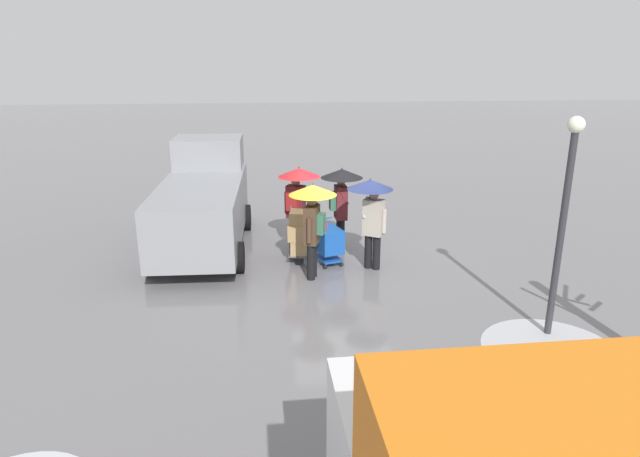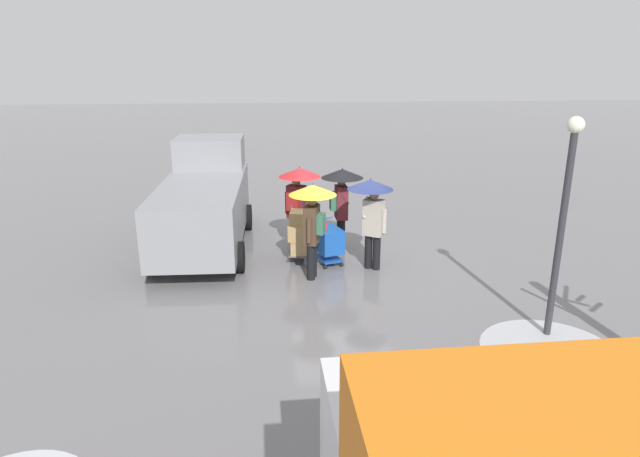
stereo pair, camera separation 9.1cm
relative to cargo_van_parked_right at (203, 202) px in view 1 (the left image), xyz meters
name	(u,v)px [view 1 (the left image)]	position (x,y,z in m)	size (l,w,h in m)	color
ground_plane	(345,263)	(-3.43, 1.60, -1.18)	(90.00, 90.00, 0.00)	slate
slush_patch_under_van	(551,350)	(-6.35, 5.96, -1.18)	(2.31, 2.31, 0.01)	#ADAFB5
cargo_van_parked_right	(203,202)	(0.00, 0.00, 0.00)	(2.30, 5.39, 2.60)	gray
shopping_cart_vendor	(328,241)	(-3.03, 1.55, -0.61)	(0.78, 0.95, 1.04)	#1951B2
hand_dolly_boxes	(299,233)	(-2.35, 1.36, -0.46)	(0.61, 0.77, 1.32)	#515156
pedestrian_pink_side	(297,189)	(-2.38, 0.44, 0.39)	(1.04, 1.04, 2.15)	black
pedestrian_black_side	(341,190)	(-3.45, 0.62, 0.39)	(1.04, 1.04, 2.15)	black
pedestrian_white_side	(372,203)	(-3.97, 1.93, 0.41)	(1.04, 1.04, 2.15)	black
pedestrian_far_side	(313,210)	(-2.60, 2.35, 0.39)	(1.04, 1.04, 2.15)	black
street_lamp	(565,206)	(-6.58, 5.37, 1.19)	(0.28, 0.28, 3.86)	#2D2D33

